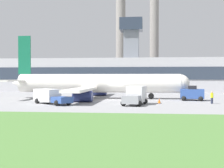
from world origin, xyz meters
TOP-DOWN VIEW (x-y plane):
  - ground_plane at (0.00, 0.00)m, footprint 400.00×400.00m
  - terminal_building at (0.03, 27.90)m, footprint 74.25×11.98m
  - smokestack_left at (-3.76, 49.49)m, footprint 3.40×3.40m
  - smokestack_right at (6.62, 51.56)m, footprint 3.21×3.21m
  - airplane at (-3.56, 2.08)m, footprint 28.94×26.78m
  - pushback_tug at (11.41, -0.30)m, footprint 3.71×3.15m
  - baggage_truck at (3.34, -8.30)m, footprint 3.23×5.38m
  - fuel_truck at (-7.55, -8.56)m, footprint 6.15×5.55m
  - ground_crew_person at (13.14, -5.71)m, footprint 0.43×0.43m
  - traffic_cone_near_nose at (6.37, -5.97)m, footprint 0.60×0.60m

SIDE VIEW (x-z plane):
  - ground_plane at x=0.00m, z-range 0.00..0.00m
  - traffic_cone_near_nose at x=6.37m, z-range -0.03..0.65m
  - ground_crew_person at x=13.14m, z-range 0.02..1.63m
  - fuel_truck at x=-7.55m, z-range 0.01..1.90m
  - pushback_tug at x=11.41m, z-range -0.10..2.09m
  - baggage_truck at x=3.34m, z-range -0.02..2.29m
  - airplane at x=-3.56m, z-range -2.74..7.49m
  - terminal_building at x=0.03m, z-range -4.58..12.81m
  - smokestack_left at x=-3.76m, z-range 0.14..38.14m
  - smokestack_right at x=6.62m, z-range 0.13..43.79m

